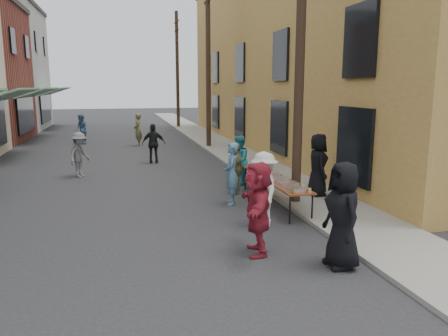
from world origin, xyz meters
name	(u,v)px	position (x,y,z in m)	size (l,w,h in m)	color
ground	(149,258)	(0.00, 0.00, 0.00)	(120.00, 120.00, 0.00)	#28282B
sidewalk	(221,146)	(5.00, 15.00, 0.05)	(2.20, 60.00, 0.10)	gray
building_ochre	(335,54)	(11.10, 14.00, 5.00)	(10.00, 28.00, 10.00)	#A77F3B
utility_pole_near	(300,39)	(4.30, 3.00, 4.50)	(0.26, 0.26, 9.00)	#2D2116
utility_pole_mid	(208,63)	(4.30, 15.00, 4.50)	(0.26, 0.26, 9.00)	#2D2116
utility_pole_far	(177,71)	(4.30, 27.00, 4.50)	(0.26, 0.26, 9.00)	#2D2116
serving_table	(274,179)	(3.74, 3.22, 0.71)	(0.70, 4.00, 0.75)	brown
catering_tray_sausage	(298,189)	(3.74, 1.57, 0.79)	(0.50, 0.33, 0.08)	maroon
catering_tray_foil_b	(288,184)	(3.74, 2.22, 0.79)	(0.50, 0.33, 0.08)	#B2B2B7
catering_tray_buns	(278,178)	(3.74, 2.92, 0.79)	(0.50, 0.33, 0.08)	tan
catering_tray_foil_d	(270,173)	(3.74, 3.62, 0.79)	(0.50, 0.33, 0.08)	#B2B2B7
catering_tray_buns_end	(262,169)	(3.74, 4.32, 0.79)	(0.50, 0.33, 0.08)	tan
condiment_jar_a	(294,193)	(3.52, 1.27, 0.79)	(0.07, 0.07, 0.08)	#A57F26
condiment_jar_b	(293,192)	(3.52, 1.37, 0.79)	(0.07, 0.07, 0.08)	#A57F26
condiment_jar_c	(291,191)	(3.52, 1.47, 0.79)	(0.07, 0.07, 0.08)	#A57F26
cup_stack	(310,191)	(3.94, 1.32, 0.81)	(0.08, 0.08, 0.12)	tan
guest_front_a	(343,215)	(3.40, -1.23, 0.98)	(0.96, 0.63, 1.97)	black
guest_front_b	(232,174)	(2.55, 3.44, 0.88)	(0.64, 0.42, 1.75)	teal
guest_front_c	(239,161)	(3.40, 5.71, 0.84)	(0.81, 0.63, 1.67)	teal
guest_front_d	(264,189)	(2.79, 1.36, 0.89)	(1.15, 0.66, 1.79)	silver
guest_front_e	(237,168)	(3.03, 4.65, 0.79)	(0.92, 0.38, 1.58)	olive
guest_queue_back	(258,208)	(2.11, -0.25, 0.93)	(1.72, 0.55, 1.86)	maroon
server	(318,165)	(5.18, 3.48, 1.01)	(0.89, 0.58, 1.82)	black
passerby_left	(80,155)	(-1.88, 8.44, 0.82)	(1.06, 0.61, 1.64)	slate
passerby_mid	(154,144)	(0.99, 10.72, 0.85)	(1.00, 0.42, 1.70)	black
passerby_right	(138,130)	(0.60, 16.53, 0.90)	(0.66, 0.43, 1.81)	brown
passerby_far	(82,129)	(-2.50, 18.09, 0.86)	(0.84, 0.65, 1.72)	#4A6A90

